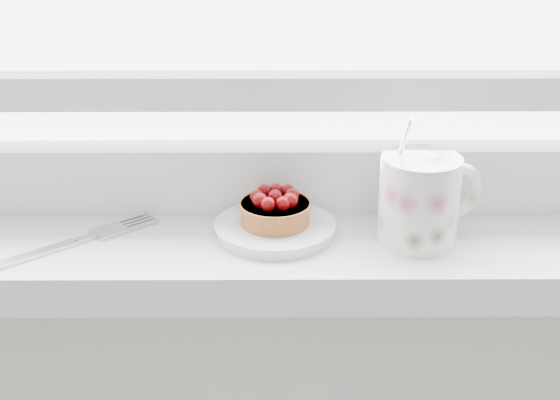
{
  "coord_description": "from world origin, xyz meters",
  "views": [
    {
      "loc": [
        0.02,
        1.18,
        1.29
      ],
      "look_at": [
        0.03,
        1.88,
        0.98
      ],
      "focal_mm": 50.0,
      "sensor_mm": 36.0,
      "label": 1
    }
  ],
  "objects_px": {
    "floral_mug": "(422,198)",
    "fork": "(58,247)",
    "raspberry_tart": "(275,209)",
    "saucer": "(275,228)"
  },
  "relations": [
    {
      "from": "floral_mug",
      "to": "fork",
      "type": "distance_m",
      "value": 0.36
    },
    {
      "from": "floral_mug",
      "to": "saucer",
      "type": "bearing_deg",
      "value": 173.91
    },
    {
      "from": "fork",
      "to": "saucer",
      "type": "bearing_deg",
      "value": 8.77
    },
    {
      "from": "raspberry_tart",
      "to": "floral_mug",
      "type": "bearing_deg",
      "value": -6.08
    },
    {
      "from": "raspberry_tart",
      "to": "fork",
      "type": "bearing_deg",
      "value": -171.24
    },
    {
      "from": "saucer",
      "to": "raspberry_tart",
      "type": "bearing_deg",
      "value": -45.56
    },
    {
      "from": "saucer",
      "to": "floral_mug",
      "type": "xyz_separation_m",
      "value": [
        0.14,
        -0.02,
        0.04
      ]
    },
    {
      "from": "raspberry_tart",
      "to": "fork",
      "type": "height_order",
      "value": "raspberry_tart"
    },
    {
      "from": "raspberry_tart",
      "to": "floral_mug",
      "type": "xyz_separation_m",
      "value": [
        0.14,
        -0.02,
        0.02
      ]
    },
    {
      "from": "fork",
      "to": "floral_mug",
      "type": "bearing_deg",
      "value": 2.81
    }
  ]
}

